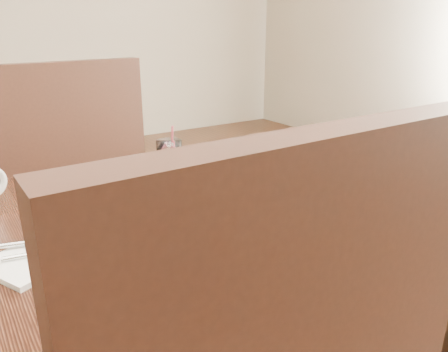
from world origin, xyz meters
TOP-DOWN VIEW (x-y plane):
  - table at (0.00, 0.00)m, footprint 1.20×0.80m
  - chair_far at (-0.10, 0.69)m, footprint 0.52×0.52m
  - fries_plate at (0.06, -0.06)m, footprint 0.30×0.26m
  - loaded_fries at (0.06, -0.06)m, footprint 0.26×0.23m
  - napkin at (-0.31, -0.06)m, footprint 0.23×0.19m
  - cutlery at (-0.31, -0.06)m, footprint 0.21×0.11m
  - water_glass at (0.04, 0.17)m, footprint 0.06×0.06m

SIDE VIEW (x-z plane):
  - chair_far at x=-0.10m, z-range 0.07..1.09m
  - table at x=0.00m, z-range 0.30..1.05m
  - napkin at x=-0.31m, z-range 0.75..0.76m
  - fries_plate at x=0.06m, z-range 0.75..0.77m
  - cutlery at x=-0.31m, z-range 0.76..0.77m
  - water_glass at x=0.04m, z-range 0.72..0.86m
  - loaded_fries at x=0.06m, z-range 0.77..0.84m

